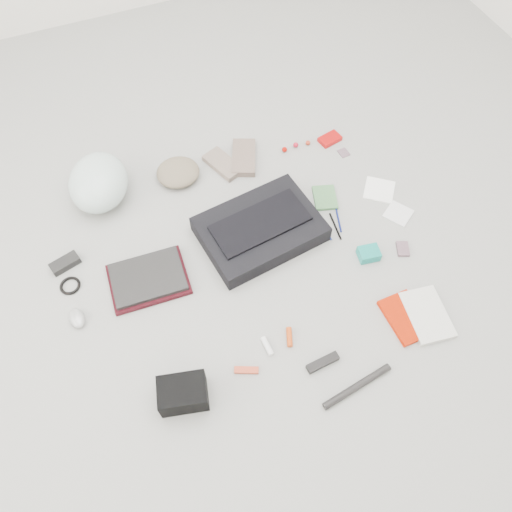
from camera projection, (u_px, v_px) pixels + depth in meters
name	position (u px, v px, depth m)	size (l,w,h in m)	color
ground_plane	(256.00, 262.00, 2.14)	(4.00, 4.00, 0.00)	gray
messenger_bag	(260.00, 229.00, 2.18)	(0.51, 0.36, 0.08)	black
bag_flap	(260.00, 223.00, 2.14)	(0.42, 0.19, 0.01)	black
laptop_sleeve	(149.00, 280.00, 2.08)	(0.32, 0.24, 0.02)	#380A11
laptop	(148.00, 277.00, 2.07)	(0.30, 0.22, 0.02)	black
bike_helmet	(99.00, 182.00, 2.25)	(0.26, 0.33, 0.20)	white
beanie	(178.00, 172.00, 2.36)	(0.20, 0.19, 0.07)	#796A55
mitten_left	(223.00, 164.00, 2.41)	(0.10, 0.20, 0.03)	gray
mitten_right	(244.00, 158.00, 2.43)	(0.11, 0.22, 0.03)	#7B6458
power_brick	(65.00, 263.00, 2.12)	(0.12, 0.06, 0.03)	black
cable_coil	(70.00, 286.00, 2.07)	(0.09, 0.09, 0.01)	black
mouse	(77.00, 318.00, 1.98)	(0.06, 0.09, 0.04)	#A2A2A2
camera_bag	(183.00, 393.00, 1.79)	(0.17, 0.12, 0.11)	black
multitool	(246.00, 370.00, 1.88)	(0.09, 0.03, 0.01)	#B63C21
toiletry_tube_white	(267.00, 346.00, 1.93)	(0.02, 0.02, 0.08)	white
toiletry_tube_orange	(289.00, 337.00, 1.95)	(0.02, 0.02, 0.08)	#C2400F
u_lock	(323.00, 362.00, 1.89)	(0.13, 0.03, 0.03)	black
bike_pump	(357.00, 386.00, 1.84)	(0.03, 0.03, 0.30)	black
book_red	(405.00, 318.00, 1.99)	(0.14, 0.21, 0.02)	#C31C00
book_white	(427.00, 315.00, 2.00)	(0.15, 0.23, 0.02)	silver
notepad	(325.00, 198.00, 2.32)	(0.10, 0.14, 0.02)	#447745
pen_blue	(324.00, 227.00, 2.23)	(0.01, 0.01, 0.15)	navy
pen_black	(335.00, 226.00, 2.23)	(0.01, 0.01, 0.15)	black
pen_navy	(338.00, 219.00, 2.26)	(0.01, 0.01, 0.15)	navy
accordion_wallet	(369.00, 254.00, 2.14)	(0.09, 0.07, 0.04)	#129084
card_deck	(403.00, 249.00, 2.17)	(0.05, 0.07, 0.01)	#755662
napkin_top	(379.00, 190.00, 2.34)	(0.13, 0.13, 0.01)	white
napkin_bottom	(398.00, 214.00, 2.27)	(0.11, 0.11, 0.01)	silver
lollipop_a	(285.00, 150.00, 2.47)	(0.03, 0.03, 0.03)	#A70A02
lollipop_b	(296.00, 145.00, 2.48)	(0.03, 0.03, 0.03)	#B01126
lollipop_c	(308.00, 143.00, 2.49)	(0.02, 0.02, 0.02)	#A42D18
altoids_tin	(330.00, 139.00, 2.51)	(0.11, 0.07, 0.02)	#BB0C0C
stamp_sheet	(344.00, 153.00, 2.47)	(0.05, 0.06, 0.00)	#725763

